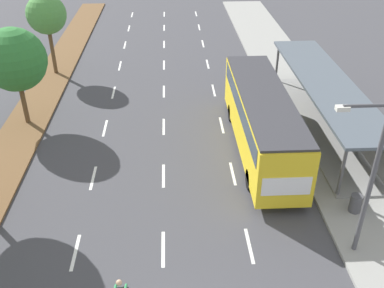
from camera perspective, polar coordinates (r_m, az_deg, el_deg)
median_strip at (r=31.32m, az=-19.12°, el=5.56°), size 2.60×52.00×0.12m
sidewalk_right at (r=31.31m, az=13.59°, el=6.48°), size 4.50×52.00×0.15m
lane_divider_left at (r=28.89m, az=-10.67°, el=4.51°), size 0.14×47.73×0.01m
lane_divider_center at (r=28.62m, az=-3.69°, el=4.75°), size 0.14×47.73×0.01m
lane_divider_right at (r=28.77m, az=3.31°, el=4.91°), size 0.14×47.73×0.01m
bus_shelter at (r=26.53m, az=17.29°, el=5.56°), size 2.90×14.22×2.86m
bus at (r=23.38m, az=9.10°, el=3.64°), size 2.54×11.29×3.37m
median_tree_third at (r=26.89m, az=-22.09°, el=10.12°), size 3.59×3.59×5.75m
median_tree_fourth at (r=33.97m, az=-18.43°, el=15.68°), size 2.82×2.82×5.81m
streetlight at (r=16.74m, az=22.05°, el=-3.35°), size 1.91×0.24×6.50m
trash_bin at (r=20.66m, az=20.52°, el=-7.24°), size 0.52×0.52×0.85m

